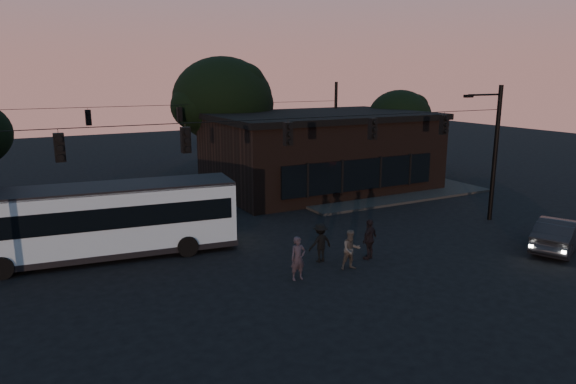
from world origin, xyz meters
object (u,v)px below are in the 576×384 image
car (559,234)px  pedestrian_a (298,258)px  pedestrian_b (351,250)px  building (319,151)px  pedestrian_d (320,242)px  pedestrian_c (370,239)px  bus (104,218)px

car → pedestrian_a: (-12.56, 2.57, 0.13)m
car → pedestrian_b: 10.36m
building → pedestrian_d: 15.53m
building → pedestrian_d: size_ratio=8.84×
pedestrian_a → pedestrian_c: bearing=10.0°
pedestrian_a → car: bearing=-9.8°
building → pedestrian_c: 15.23m
pedestrian_a → pedestrian_d: size_ratio=1.02×
building → pedestrian_b: size_ratio=8.97×
car → pedestrian_b: bearing=52.0°
pedestrian_a → pedestrian_b: bearing=0.3°
pedestrian_a → pedestrian_b: pedestrian_a is taller
car → pedestrian_d: bearing=46.1°
pedestrian_a → pedestrian_d: (1.85, 1.32, -0.02)m
bus → pedestrian_d: bearing=-24.9°
bus → pedestrian_c: size_ratio=6.40×
building → pedestrian_a: 17.63m
bus → pedestrian_b: (8.83, -6.48, -0.97)m
pedestrian_b → pedestrian_c: bearing=35.9°
pedestrian_b → pedestrian_c: pedestrian_c is taller
pedestrian_c → pedestrian_a: bearing=-16.2°
pedestrian_c → pedestrian_d: size_ratio=1.06×
pedestrian_a → pedestrian_c: 4.00m
car → pedestrian_c: size_ratio=2.51×
pedestrian_c → pedestrian_d: 2.23m
car → pedestrian_d: (-10.71, 3.89, 0.11)m
pedestrian_c → pedestrian_b: bearing=-0.5°
building → bus: (-16.20, -8.07, -0.88)m
bus → pedestrian_a: (6.31, -6.41, -0.93)m
car → pedestrian_b: size_ratio=2.70×
car → pedestrian_c: bearing=46.0°
building → car: bearing=-81.1°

